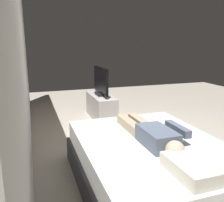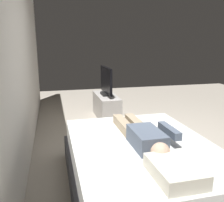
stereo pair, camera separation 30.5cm
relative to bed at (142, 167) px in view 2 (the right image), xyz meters
name	(u,v)px [view 2 (the right image)]	position (x,y,z in m)	size (l,w,h in m)	color
ground_plane	(153,146)	(1.02, -0.59, -0.26)	(10.00, 10.00, 0.00)	#ADA393
back_wall	(22,56)	(1.42, 1.29, 1.14)	(6.40, 0.10, 2.80)	silver
bed	(142,167)	(0.00, 0.00, 0.00)	(2.04, 1.54, 0.54)	#333338
pillow	(175,171)	(-0.70, 0.00, 0.34)	(0.48, 0.34, 0.12)	silver
person	(143,135)	(0.03, -0.02, 0.36)	(1.26, 0.46, 0.18)	slate
remote	(171,133)	(0.18, -0.42, 0.29)	(0.15, 0.04, 0.02)	black
tv_stand	(106,106)	(2.66, -0.20, -0.01)	(1.10, 0.40, 0.50)	#B7B2AD
tv	(106,82)	(2.66, -0.20, 0.52)	(0.88, 0.20, 0.59)	black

